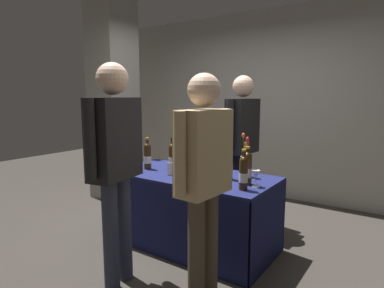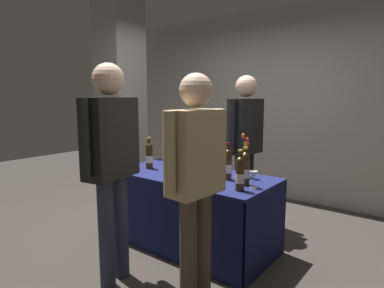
{
  "view_description": "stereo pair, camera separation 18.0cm",
  "coord_description": "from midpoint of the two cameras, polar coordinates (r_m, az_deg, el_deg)",
  "views": [
    {
      "loc": [
        1.78,
        -2.58,
        1.49
      ],
      "look_at": [
        0.0,
        0.0,
        1.03
      ],
      "focal_mm": 30.48,
      "sensor_mm": 36.0,
      "label": 1
    },
    {
      "loc": [
        1.92,
        -2.47,
        1.49
      ],
      "look_at": [
        0.0,
        0.0,
        1.03
      ],
      "focal_mm": 30.48,
      "sensor_mm": 36.0,
      "label": 2
    }
  ],
  "objects": [
    {
      "name": "ground_plane",
      "position": [
        3.47,
        1.55,
        -17.13
      ],
      "size": [
        12.0,
        12.0,
        0.0
      ],
      "primitive_type": "plane",
      "color": "#38332D"
    },
    {
      "name": "back_partition",
      "position": [
        4.98,
        16.17,
        6.62
      ],
      "size": [
        6.1,
        0.12,
        2.73
      ],
      "primitive_type": "cube",
      "color": "#9E998E",
      "rests_on": "ground_plane"
    },
    {
      "name": "concrete_pillar",
      "position": [
        4.93,
        -11.33,
        8.34
      ],
      "size": [
        0.54,
        0.54,
        3.0
      ],
      "primitive_type": "cube",
      "color": "gray",
      "rests_on": "ground_plane"
    },
    {
      "name": "tasting_table",
      "position": [
        3.28,
        1.59,
        -8.99
      ],
      "size": [
        1.62,
        0.8,
        0.73
      ],
      "color": "#191E51",
      "rests_on": "ground_plane"
    },
    {
      "name": "featured_wine_bottle",
      "position": [
        3.0,
        8.02,
        -3.48
      ],
      "size": [
        0.07,
        0.07,
        0.35
      ],
      "color": "#38230F",
      "rests_on": "tasting_table"
    },
    {
      "name": "display_bottle_0",
      "position": [
        2.85,
        11.08,
        -4.2
      ],
      "size": [
        0.08,
        0.08,
        0.33
      ],
      "color": "#38230F",
      "rests_on": "tasting_table"
    },
    {
      "name": "display_bottle_1",
      "position": [
        2.68,
        10.32,
        -5.03
      ],
      "size": [
        0.07,
        0.07,
        0.34
      ],
      "color": "#38230F",
      "rests_on": "tasting_table"
    },
    {
      "name": "display_bottle_2",
      "position": [
        3.46,
        -6.03,
        -1.94
      ],
      "size": [
        0.08,
        0.08,
        0.33
      ],
      "color": "#38230F",
      "rests_on": "tasting_table"
    },
    {
      "name": "display_bottle_3",
      "position": [
        3.37,
        -1.74,
        -2.15
      ],
      "size": [
        0.08,
        0.08,
        0.34
      ],
      "color": "#38230F",
      "rests_on": "tasting_table"
    },
    {
      "name": "wine_glass_near_vendor",
      "position": [
        2.79,
        12.53,
        -5.49
      ],
      "size": [
        0.07,
        0.07,
        0.14
      ],
      "color": "silver",
      "rests_on": "tasting_table"
    },
    {
      "name": "flower_vase",
      "position": [
        3.13,
        10.87,
        -3.11
      ],
      "size": [
        0.08,
        0.08,
        0.42
      ],
      "color": "tan",
      "rests_on": "tasting_table"
    },
    {
      "name": "brochure_stand",
      "position": [
        3.16,
        -1.41,
        -4.39
      ],
      "size": [
        0.14,
        0.08,
        0.12
      ],
      "primitive_type": "cube",
      "rotation": [
        -0.03,
        0.0,
        0.49
      ],
      "color": "silver",
      "rests_on": "tasting_table"
    },
    {
      "name": "vendor_presenter",
      "position": [
        3.69,
        10.66,
        1.14
      ],
      "size": [
        0.25,
        0.58,
        1.72
      ],
      "rotation": [
        0.0,
        0.0,
        -1.67
      ],
      "color": "black",
      "rests_on": "ground_plane"
    },
    {
      "name": "taster_foreground_right",
      "position": [
        2.25,
        2.98,
        -4.63
      ],
      "size": [
        0.24,
        0.58,
        1.65
      ],
      "rotation": [
        0.0,
        0.0,
        1.5
      ],
      "color": "#4C4233",
      "rests_on": "ground_plane"
    },
    {
      "name": "taster_foreground_left",
      "position": [
        2.56,
        -12.07,
        -1.63
      ],
      "size": [
        0.29,
        0.6,
        1.74
      ],
      "rotation": [
        0.0,
        0.0,
        1.75
      ],
      "color": "#2D3347",
      "rests_on": "ground_plane"
    }
  ]
}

